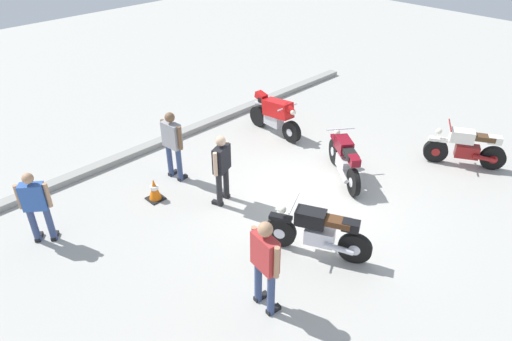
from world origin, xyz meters
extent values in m
plane|color=#ADAAA3|center=(0.00, 0.00, 0.00)|extent=(40.00, 40.00, 0.00)
cube|color=gray|center=(0.00, 4.60, 0.07)|extent=(14.00, 0.30, 0.15)
cylinder|color=black|center=(-1.52, -0.53, 0.32)|extent=(0.39, 0.63, 0.64)
cylinder|color=black|center=(-0.89, -1.83, 0.32)|extent=(0.39, 0.63, 0.64)
cylinder|color=silver|center=(-1.52, -0.53, 0.32)|extent=(0.22, 0.26, 0.22)
cylinder|color=silver|center=(-0.89, -1.83, 0.32)|extent=(0.22, 0.26, 0.22)
cube|color=silver|center=(-1.18, -1.22, 0.42)|extent=(0.50, 0.63, 0.32)
cube|color=black|center=(-1.27, -1.04, 0.82)|extent=(0.53, 0.64, 0.30)
cube|color=black|center=(-1.52, -0.53, 0.67)|extent=(0.34, 0.47, 0.08)
cube|color=#4C2D19|center=(-1.07, -1.45, 0.84)|extent=(0.50, 0.65, 0.12)
cube|color=black|center=(-0.94, -1.72, 0.82)|extent=(0.34, 0.38, 0.18)
cylinder|color=silver|center=(-1.16, -1.66, 0.37)|extent=(0.34, 0.55, 0.16)
cylinder|color=silver|center=(-1.42, -0.75, 1.07)|extent=(0.64, 0.34, 0.04)
sphere|color=silver|center=(-1.51, -0.55, 0.87)|extent=(0.16, 0.16, 0.16)
cylinder|color=black|center=(1.87, 2.18, 0.30)|extent=(0.20, 0.61, 0.60)
cylinder|color=black|center=(1.97, 3.53, 0.30)|extent=(0.27, 0.62, 0.60)
cylinder|color=silver|center=(1.87, 2.18, 0.30)|extent=(0.20, 0.22, 0.21)
cylinder|color=silver|center=(1.97, 3.53, 0.30)|extent=(0.20, 0.22, 0.21)
cube|color=silver|center=(1.92, 2.91, 0.40)|extent=(0.32, 0.58, 0.32)
cube|color=red|center=(1.91, 2.76, 0.80)|extent=(0.43, 1.01, 0.57)
cone|color=red|center=(1.87, 2.24, 0.95)|extent=(0.37, 0.38, 0.39)
cube|color=black|center=(1.94, 3.16, 0.87)|extent=(0.30, 0.62, 0.12)
cube|color=red|center=(1.97, 3.46, 0.95)|extent=(0.25, 0.36, 0.23)
cylinder|color=silver|center=(1.88, 3.41, 0.77)|extent=(0.12, 0.40, 0.17)
cylinder|color=silver|center=(2.04, 3.40, 0.77)|extent=(0.12, 0.40, 0.17)
cylinder|color=silver|center=(1.88, 2.38, 0.97)|extent=(0.70, 0.09, 0.04)
sphere|color=silver|center=(1.87, 2.16, 0.90)|extent=(0.16, 0.16, 0.16)
cylinder|color=black|center=(3.69, -1.11, 0.30)|extent=(0.43, 0.60, 0.60)
cylinder|color=black|center=(4.35, -2.29, 0.30)|extent=(0.43, 0.60, 0.60)
cylinder|color=maroon|center=(3.69, -1.11, 0.30)|extent=(0.26, 0.27, 0.21)
cylinder|color=maroon|center=(4.35, -2.29, 0.30)|extent=(0.26, 0.27, 0.21)
cube|color=maroon|center=(4.05, -1.74, 0.40)|extent=(0.52, 0.63, 0.32)
cube|color=white|center=(3.95, -1.57, 0.80)|extent=(0.55, 0.64, 0.30)
cube|color=white|center=(3.69, -1.11, 0.63)|extent=(0.36, 0.46, 0.08)
cube|color=#4C331E|center=(4.17, -1.96, 0.82)|extent=(0.52, 0.65, 0.12)
cube|color=white|center=(4.32, -2.22, 0.80)|extent=(0.35, 0.39, 0.18)
cylinder|color=maroon|center=(4.09, -2.17, 0.35)|extent=(0.37, 0.54, 0.16)
cylinder|color=maroon|center=(3.79, -1.28, 1.05)|extent=(0.63, 0.38, 0.04)
sphere|color=silver|center=(3.68, -1.09, 0.85)|extent=(0.16, 0.16, 0.16)
cylinder|color=black|center=(1.81, 0.67, 0.32)|extent=(0.47, 0.59, 0.64)
cylinder|color=black|center=(0.96, -0.50, 0.32)|extent=(0.47, 0.59, 0.64)
cylinder|color=silver|center=(1.81, 0.67, 0.32)|extent=(0.25, 0.26, 0.22)
cylinder|color=silver|center=(0.96, -0.50, 0.32)|extent=(0.25, 0.26, 0.22)
cube|color=silver|center=(1.35, 0.04, 0.42)|extent=(0.56, 0.62, 0.32)
cube|color=maroon|center=(1.47, 0.20, 0.82)|extent=(0.59, 0.64, 0.30)
cube|color=maroon|center=(1.81, 0.67, 0.67)|extent=(0.39, 0.45, 0.08)
cube|color=black|center=(1.21, -0.16, 0.84)|extent=(0.56, 0.64, 0.12)
cube|color=maroon|center=(1.03, -0.40, 0.82)|extent=(0.37, 0.39, 0.18)
cylinder|color=silver|center=(0.98, -0.18, 0.37)|extent=(0.42, 0.51, 0.16)
cylinder|color=silver|center=(1.67, 0.47, 1.07)|extent=(0.59, 0.44, 0.04)
sphere|color=silver|center=(1.80, 0.65, 0.87)|extent=(0.16, 0.16, 0.16)
cylinder|color=#384772|center=(-2.90, -1.59, 0.44)|extent=(0.15, 0.15, 0.89)
cube|color=black|center=(-2.84, -1.60, 0.04)|extent=(0.27, 0.14, 0.08)
cylinder|color=#384772|center=(-2.84, -1.24, 0.44)|extent=(0.15, 0.15, 0.89)
cube|color=black|center=(-2.78, -1.25, 0.04)|extent=(0.27, 0.14, 0.08)
cube|color=#B23333|center=(-2.87, -1.41, 1.20)|extent=(0.29, 0.53, 0.63)
cylinder|color=tan|center=(-2.91, -1.70, 1.22)|extent=(0.10, 0.10, 0.59)
cylinder|color=tan|center=(-2.82, -1.12, 1.22)|extent=(0.10, 0.10, 0.59)
sphere|color=tan|center=(-2.87, -1.41, 1.67)|extent=(0.24, 0.24, 0.24)
cylinder|color=#384772|center=(-4.63, 2.77, 0.39)|extent=(0.18, 0.18, 0.78)
cube|color=black|center=(-4.60, 2.82, 0.04)|extent=(0.24, 0.27, 0.08)
cylinder|color=#384772|center=(-4.87, 2.97, 0.39)|extent=(0.18, 0.18, 0.78)
cube|color=black|center=(-4.84, 3.01, 0.04)|extent=(0.24, 0.27, 0.08)
cube|color=#3359A5|center=(-4.75, 2.87, 1.06)|extent=(0.48, 0.45, 0.55)
cylinder|color=tan|center=(-4.55, 2.71, 1.08)|extent=(0.13, 0.13, 0.52)
cylinder|color=tan|center=(-4.96, 3.04, 1.08)|extent=(0.13, 0.13, 0.52)
sphere|color=tan|center=(-4.75, 2.87, 1.47)|extent=(0.21, 0.21, 0.21)
cylinder|color=#262628|center=(-1.19, 1.43, 0.41)|extent=(0.17, 0.17, 0.82)
cube|color=black|center=(-1.22, 1.48, 0.04)|extent=(0.19, 0.28, 0.08)
cylinder|color=#262628|center=(-1.50, 1.31, 0.41)|extent=(0.17, 0.17, 0.82)
cube|color=black|center=(-1.52, 1.37, 0.04)|extent=(0.19, 0.28, 0.08)
cube|color=black|center=(-1.34, 1.37, 1.11)|extent=(0.51, 0.37, 0.58)
cylinder|color=#D8AD8C|center=(-1.09, 1.47, 1.12)|extent=(0.12, 0.12, 0.55)
cylinder|color=#D8AD8C|center=(-1.60, 1.27, 1.12)|extent=(0.12, 0.12, 0.55)
sphere|color=#D8AD8C|center=(-1.34, 1.37, 1.54)|extent=(0.22, 0.22, 0.22)
cylinder|color=#384772|center=(-1.50, 2.75, 0.43)|extent=(0.14, 0.14, 0.86)
cube|color=black|center=(-1.44, 2.76, 0.04)|extent=(0.27, 0.12, 0.08)
cylinder|color=#384772|center=(-1.53, 3.09, 0.43)|extent=(0.14, 0.14, 0.86)
cube|color=black|center=(-1.47, 3.09, 0.04)|extent=(0.27, 0.12, 0.08)
cube|color=#99999E|center=(-1.52, 2.92, 1.16)|extent=(0.26, 0.50, 0.61)
cylinder|color=brown|center=(-1.49, 2.63, 1.18)|extent=(0.10, 0.10, 0.57)
cylinder|color=brown|center=(-1.54, 3.20, 1.18)|extent=(0.10, 0.10, 0.57)
sphere|color=brown|center=(-1.52, 2.92, 1.61)|extent=(0.23, 0.23, 0.23)
cube|color=black|center=(-2.38, 2.52, 0.01)|extent=(0.36, 0.36, 0.03)
cone|color=orange|center=(-2.38, 2.52, 0.28)|extent=(0.28, 0.28, 0.50)
cylinder|color=white|center=(-2.38, 2.52, 0.32)|extent=(0.19, 0.19, 0.08)
camera|label=1|loc=(-6.78, -5.16, 6.08)|focal=32.37mm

